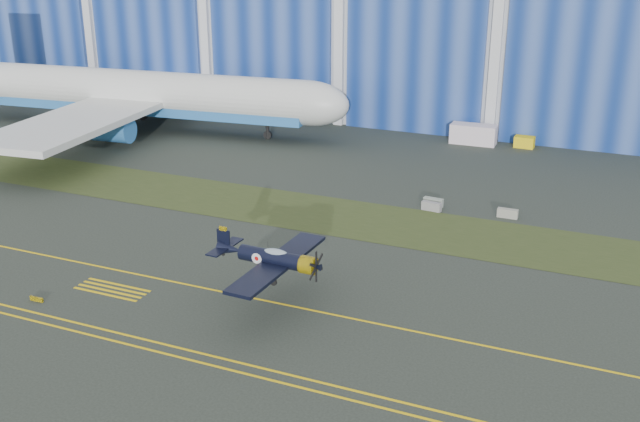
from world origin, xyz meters
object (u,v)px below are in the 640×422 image
at_px(warbird, 271,258).
at_px(tug, 524,142).
at_px(jetliner, 139,45).
at_px(shipping_container, 473,134).

distance_m(warbird, tug, 53.78).
relative_size(warbird, jetliner, 0.16).
distance_m(warbird, shipping_container, 52.06).
relative_size(warbird, shipping_container, 2.02).
relative_size(jetliner, tug, 29.09).
bearing_deg(warbird, tug, 81.16).
bearing_deg(warbird, jetliner, 137.06).
relative_size(shipping_container, tug, 2.37).
height_order(warbird, shipping_container, warbird).
height_order(warbird, jetliner, jetliner).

